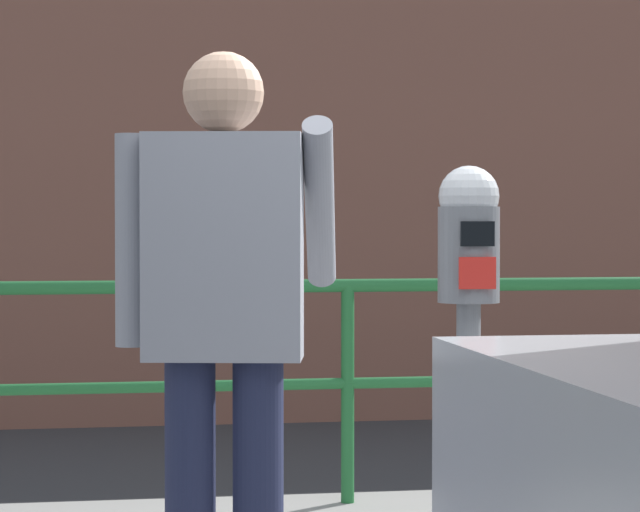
% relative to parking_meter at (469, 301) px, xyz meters
% --- Properties ---
extents(parking_meter, '(0.18, 0.19, 1.45)m').
position_rel_parking_meter_xyz_m(parking_meter, '(0.00, 0.00, 0.00)').
color(parking_meter, slate).
rests_on(parking_meter, sidewalk_curb).
extents(pedestrian_at_meter, '(0.71, 0.53, 1.78)m').
position_rel_parking_meter_xyz_m(pedestrian_at_meter, '(-0.68, 0.22, -0.03)').
color(pedestrian_at_meter, '#1E233F').
rests_on(pedestrian_at_meter, sidewalk_curb).
extents(background_railing, '(24.06, 0.06, 1.02)m').
position_rel_parking_meter_xyz_m(background_railing, '(0.09, 2.40, -0.33)').
color(background_railing, '#1E602D').
rests_on(background_railing, sidewalk_curb).
extents(backdrop_wall, '(32.00, 0.50, 3.26)m').
position_rel_parking_meter_xyz_m(backdrop_wall, '(0.09, 6.10, 0.44)').
color(backdrop_wall, brown).
rests_on(backdrop_wall, ground).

